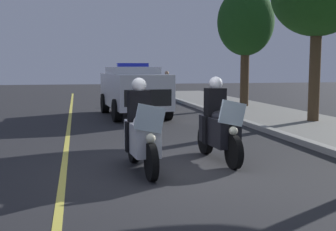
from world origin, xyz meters
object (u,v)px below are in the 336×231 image
Objects in this scene: police_suv at (133,89)px; tree_behind_suv at (246,23)px; cyclist_background at (167,87)px; police_motorcycle_lead_left at (141,133)px; police_motorcycle_lead_right at (218,127)px.

tree_behind_suv is at bearing 112.87° from police_suv.
tree_behind_suv is at bearing 42.29° from cyclist_background.
police_motorcycle_lead_left is at bearing -6.43° from police_suv.
cyclist_background is (-5.60, 2.48, -0.22)m from police_suv.
police_motorcycle_lead_right is 0.40× the size of tree_behind_suv.
police_motorcycle_lead_left is at bearing -72.63° from police_motorcycle_lead_right.
tree_behind_suv is (-2.31, 5.48, 2.84)m from police_suv.
tree_behind_suv is (3.29, 2.99, 3.06)m from cyclist_background.
police_motorcycle_lead_right reaches higher than cyclist_background.
police_motorcycle_lead_left is 8.91m from police_suv.
police_suv reaches higher than police_motorcycle_lead_right.
tree_behind_suv is at bearing 149.87° from police_motorcycle_lead_left.
cyclist_background is (-14.45, 3.48, 0.14)m from police_motorcycle_lead_left.
police_motorcycle_lead_right is (-0.52, 1.67, 0.00)m from police_motorcycle_lead_left.
police_suv is 2.86× the size of cyclist_background.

